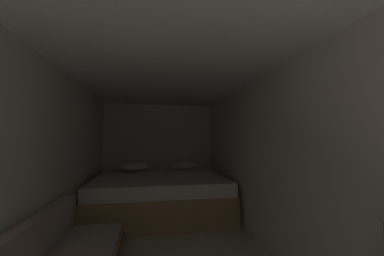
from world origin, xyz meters
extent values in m
cube|color=silver|center=(0.00, 4.97, 1.06)|extent=(2.50, 0.05, 2.13)
cube|color=silver|center=(-1.22, 2.25, 1.06)|extent=(0.05, 5.40, 2.13)
cube|color=silver|center=(1.22, 2.25, 1.06)|extent=(0.05, 5.40, 2.13)
cube|color=white|center=(0.00, 2.25, 2.15)|extent=(2.50, 5.40, 0.05)
cube|color=tan|center=(0.00, 3.97, 0.23)|extent=(2.28, 1.85, 0.46)
cube|color=white|center=(0.00, 3.97, 0.56)|extent=(2.24, 1.81, 0.21)
ellipsoid|color=white|center=(-0.51, 4.69, 0.77)|extent=(0.57, 0.32, 0.19)
ellipsoid|color=white|center=(0.51, 4.69, 0.77)|extent=(0.57, 0.32, 0.19)
camera|label=1|loc=(-0.17, -0.18, 1.32)|focal=21.11mm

